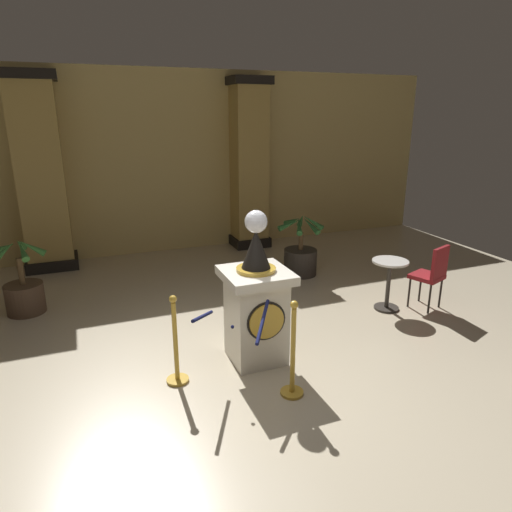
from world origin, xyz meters
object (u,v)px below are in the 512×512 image
at_px(stanchion_near, 176,353).
at_px(cafe_chair_red, 432,272).
at_px(pedestal_clock, 256,304).
at_px(potted_palm_left, 24,291).
at_px(stanchion_far, 293,363).
at_px(potted_palm_right, 300,256).
at_px(cafe_table, 389,279).

bearing_deg(stanchion_near, cafe_chair_red, 7.69).
xyz_separation_m(pedestal_clock, potted_palm_left, (-2.60, 2.42, -0.36)).
distance_m(stanchion_far, potted_palm_right, 3.65).
height_order(cafe_table, cafe_chair_red, cafe_chair_red).
bearing_deg(cafe_table, potted_palm_right, 105.30).
xyz_separation_m(potted_palm_right, cafe_chair_red, (1.07, -2.04, 0.24)).
distance_m(stanchion_near, potted_palm_right, 3.76).
bearing_deg(stanchion_near, potted_palm_right, 42.75).
bearing_deg(stanchion_far, potted_palm_left, 129.79).
xyz_separation_m(stanchion_far, potted_palm_left, (-2.68, 3.21, -0.04)).
distance_m(pedestal_clock, stanchion_near, 1.03).
bearing_deg(potted_palm_left, pedestal_clock, -43.05).
relative_size(cafe_table, cafe_chair_red, 0.78).
xyz_separation_m(potted_palm_left, cafe_chair_red, (5.47, -2.03, 0.25)).
bearing_deg(potted_palm_right, pedestal_clock, -126.65).
xyz_separation_m(potted_palm_right, cafe_table, (0.50, -1.82, 0.14)).
bearing_deg(pedestal_clock, cafe_chair_red, 7.71).
height_order(stanchion_near, potted_palm_left, potted_palm_left).
distance_m(potted_palm_right, cafe_table, 1.89).
bearing_deg(cafe_table, stanchion_near, -167.23).
bearing_deg(cafe_chair_red, potted_palm_right, 117.79).
height_order(potted_palm_left, cafe_table, potted_palm_left).
bearing_deg(cafe_chair_red, potted_palm_left, 159.61).
bearing_deg(pedestal_clock, stanchion_far, -84.17).
xyz_separation_m(pedestal_clock, cafe_chair_red, (2.88, 0.39, -0.11)).
bearing_deg(stanchion_far, potted_palm_right, 61.79).
bearing_deg(potted_palm_left, stanchion_near, -57.33).
bearing_deg(stanchion_near, pedestal_clock, 7.64).
relative_size(stanchion_near, stanchion_far, 0.96).
relative_size(stanchion_near, potted_palm_left, 0.89).
bearing_deg(stanchion_far, pedestal_clock, 95.83).
bearing_deg(cafe_chair_red, stanchion_near, -172.31).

